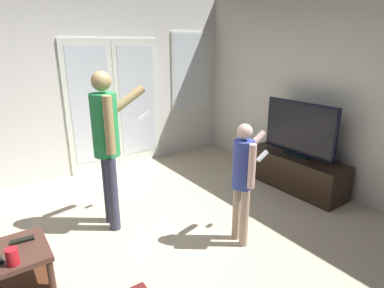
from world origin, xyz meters
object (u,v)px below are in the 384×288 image
Objects in this scene: person_adult at (107,138)px; person_child at (244,174)px; cup_near_edge at (12,257)px; tv_stand at (295,172)px; flat_screen_tv at (299,129)px; tv_remote_black at (22,240)px.

person_child is (0.93, -1.04, -0.27)m from person_adult.
person_child is 9.86× the size of cup_near_edge.
person_adult is 1.36× the size of person_child.
person_adult is at bearing 131.83° from person_child.
person_child is at bearing -7.33° from cup_near_edge.
tv_stand is 2.62m from person_adult.
tv_stand is 0.61m from flat_screen_tv.
cup_near_edge reaches higher than tv_stand.
cup_near_edge is 0.74× the size of tv_remote_black.
flat_screen_tv reaches higher than tv_remote_black.
tv_remote_black is at bearing 179.71° from tv_stand.
person_child reaches higher than tv_remote_black.
tv_stand is at bearing 4.08° from cup_near_edge.
flat_screen_tv is 3.40m from tv_remote_black.
person_adult is 13.41× the size of cup_near_edge.
tv_stand is 11.12× the size of cup_near_edge.
flat_screen_tv is (-0.00, 0.00, 0.61)m from tv_stand.
flat_screen_tv is 0.64× the size of person_adult.
tv_remote_black is at bearing -150.78° from person_adult.
person_adult is at bearing 37.44° from cup_near_edge.
tv_remote_black is (-1.87, 0.52, -0.29)m from person_child.
person_adult reaches higher than cup_near_edge.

